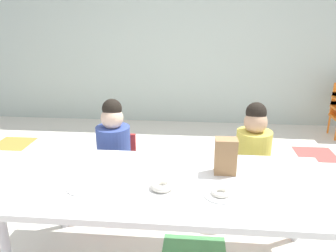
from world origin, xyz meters
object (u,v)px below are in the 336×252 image
at_px(seated_child_near_camera, 114,145).
at_px(paper_plate_near_edge, 221,195).
at_px(craft_table, 173,189).
at_px(donut_powdered_loose, 162,185).
at_px(paper_bag_brown, 226,156).
at_px(donut_powdered_on_plate, 221,192).
at_px(paper_plate_center_table, 84,188).
at_px(seated_child_middle_seat, 253,150).

relative_size(seated_child_near_camera, paper_plate_near_edge, 5.10).
bearing_deg(seated_child_near_camera, paper_plate_near_edge, -45.03).
relative_size(craft_table, donut_powdered_loose, 14.16).
bearing_deg(donut_powdered_loose, paper_plate_near_edge, -8.03).
xyz_separation_m(paper_bag_brown, donut_powdered_on_plate, (-0.04, -0.27, -0.09)).
relative_size(craft_table, paper_plate_center_table, 10.25).
xyz_separation_m(craft_table, donut_powdered_on_plate, (0.27, -0.13, 0.07)).
bearing_deg(seated_child_middle_seat, donut_powdered_loose, -129.64).
bearing_deg(craft_table, seated_child_near_camera, 128.29).
height_order(paper_plate_near_edge, donut_powdered_on_plate, donut_powdered_on_plate).
xyz_separation_m(seated_child_near_camera, paper_plate_center_table, (0.02, -0.77, 0.06)).
distance_m(paper_plate_near_edge, paper_plate_center_table, 0.75).
xyz_separation_m(seated_child_middle_seat, donut_powdered_on_plate, (-0.29, -0.78, 0.08)).
bearing_deg(seated_child_middle_seat, paper_plate_center_table, -143.50).
bearing_deg(donut_powdered_on_plate, seated_child_middle_seat, 69.73).
bearing_deg(donut_powdered_loose, seated_child_middle_seat, 50.36).
bearing_deg(paper_bag_brown, craft_table, -156.07).
height_order(craft_table, donut_powdered_loose, donut_powdered_loose).
height_order(seated_child_middle_seat, donut_powdered_loose, seated_child_middle_seat).
distance_m(seated_child_middle_seat, paper_plate_center_table, 1.29).
height_order(seated_child_near_camera, donut_powdered_on_plate, seated_child_near_camera).
bearing_deg(seated_child_middle_seat, donut_powdered_on_plate, -110.27).
height_order(craft_table, seated_child_middle_seat, seated_child_middle_seat).
relative_size(craft_table, seated_child_middle_seat, 2.01).
relative_size(seated_child_near_camera, paper_plate_center_table, 5.10).
height_order(seated_child_near_camera, paper_plate_near_edge, seated_child_near_camera).
relative_size(paper_plate_near_edge, paper_plate_center_table, 1.00).
xyz_separation_m(paper_bag_brown, paper_plate_center_table, (-0.79, -0.26, -0.11)).
height_order(seated_child_near_camera, donut_powdered_loose, seated_child_near_camera).
bearing_deg(paper_bag_brown, paper_plate_center_table, -161.72).
height_order(paper_bag_brown, donut_powdered_on_plate, paper_bag_brown).
height_order(seated_child_middle_seat, donut_powdered_on_plate, seated_child_middle_seat).
distance_m(craft_table, paper_plate_center_table, 0.50).
bearing_deg(donut_powdered_loose, craft_table, 59.53).
xyz_separation_m(craft_table, paper_plate_center_table, (-0.48, -0.13, 0.05)).
height_order(craft_table, paper_plate_center_table, paper_plate_center_table).
xyz_separation_m(donut_powdered_on_plate, donut_powdered_loose, (-0.32, 0.04, -0.00)).
height_order(paper_bag_brown, paper_plate_center_table, paper_bag_brown).
xyz_separation_m(seated_child_near_camera, seated_child_middle_seat, (1.06, 0.00, 0.00)).
relative_size(seated_child_near_camera, donut_powdered_on_plate, 8.94).
bearing_deg(craft_table, paper_plate_center_table, -165.50).
relative_size(craft_table, paper_bag_brown, 8.39).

